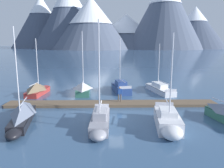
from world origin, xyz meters
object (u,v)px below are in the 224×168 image
Objects in this scene: person_on_dock at (120,93)px; sailboat_far_berth at (120,87)px; sailboat_nearest_berth at (38,89)px; sailboat_outer_slip at (168,121)px; sailboat_second_berth at (22,114)px; sailboat_mid_dock_starboard at (100,121)px; sailboat_mid_dock_port at (83,88)px; sailboat_end_of_dock at (158,88)px.

sailboat_far_berth is at bearing 88.90° from person_on_dock.
sailboat_outer_slip is (14.71, -11.55, -0.13)m from sailboat_nearest_berth.
sailboat_nearest_berth is 0.91× the size of sailboat_second_berth.
sailboat_mid_dock_starboard is 1.13× the size of sailboat_outer_slip.
sailboat_mid_dock_starboard reaches higher than sailboat_second_berth.
sailboat_mid_dock_port is at bearing 104.98° from sailboat_mid_dock_starboard.
sailboat_end_of_dock is at bearing 7.40° from sailboat_nearest_berth.
sailboat_mid_dock_starboard is at bearing -103.42° from person_on_dock.
person_on_dock is at bearing 36.28° from sailboat_second_berth.
sailboat_far_berth is (1.80, 13.76, 0.04)m from sailboat_mid_dock_starboard.
sailboat_end_of_dock is (10.47, 1.36, -0.26)m from sailboat_mid_dock_port.
sailboat_mid_dock_starboard reaches higher than person_on_dock.
sailboat_far_berth is at bearing 82.54° from sailboat_mid_dock_starboard.
sailboat_far_berth is at bearing 105.02° from sailboat_outer_slip.
person_on_dock is at bearing 76.58° from sailboat_mid_dock_starboard.
person_on_dock is (4.94, -5.20, 0.50)m from sailboat_mid_dock_port.
sailboat_end_of_dock is 8.62m from person_on_dock.
sailboat_mid_dock_port reaches higher than sailboat_second_berth.
sailboat_outer_slip is (12.29, -0.93, -0.21)m from sailboat_second_berth.
sailboat_second_berth is at bearing -143.72° from person_on_dock.
sailboat_outer_slip is 13.78m from sailboat_end_of_dock.
person_on_dock is (-0.13, -6.75, 0.65)m from sailboat_far_berth.
sailboat_mid_dock_starboard is at bearing -75.02° from sailboat_mid_dock_port.
sailboat_far_berth is 14.36m from sailboat_outer_slip.
sailboat_outer_slip is at bearing -61.59° from person_on_dock.
sailboat_second_berth reaches higher than sailboat_outer_slip.
sailboat_mid_dock_port is at bearing -172.61° from sailboat_end_of_dock.
sailboat_mid_dock_starboard reaches higher than sailboat_nearest_berth.
sailboat_nearest_berth is 5.98m from sailboat_mid_dock_port.
sailboat_second_berth is at bearing -107.07° from sailboat_mid_dock_port.
person_on_dock is at bearing -91.10° from sailboat_far_berth.
sailboat_second_berth reaches higher than person_on_dock.
sailboat_far_berth reaches higher than sailboat_nearest_berth.
sailboat_end_of_dock is at bearing 7.39° from sailboat_mid_dock_port.
sailboat_second_berth is 6.82m from sailboat_mid_dock_starboard.
sailboat_second_berth is 1.07× the size of sailboat_outer_slip.
sailboat_outer_slip reaches higher than person_on_dock.
sailboat_nearest_berth is at bearing -172.57° from sailboat_mid_dock_port.
sailboat_second_berth is at bearing -137.61° from sailboat_end_of_dock.
sailboat_end_of_dock is at bearing -2.00° from sailboat_far_berth.
sailboat_mid_dock_starboard is (9.19, -11.44, -0.22)m from sailboat_nearest_berth.
sailboat_far_berth is at bearing 11.91° from sailboat_nearest_berth.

